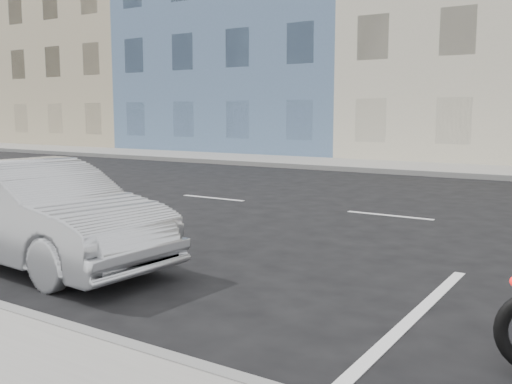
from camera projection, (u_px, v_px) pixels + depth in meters
ground at (508, 227)px, 9.23m from camera, size 120.00×120.00×0.00m
sidewalk_far at (394, 167)px, 19.15m from camera, size 80.00×3.40×0.15m
curb_far at (375, 171)px, 17.73m from camera, size 80.00×0.12×0.16m
bldg_far_west at (116, 48)px, 35.98m from camera, size 12.00×12.00×12.00m
bldg_blue at (279, 23)px, 29.45m from camera, size 12.00×12.00×13.00m
sedan_silver at (37, 213)px, 6.91m from camera, size 3.91×1.59×1.26m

